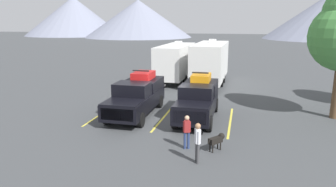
{
  "coord_description": "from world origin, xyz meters",
  "views": [
    {
      "loc": [
        4.39,
        -16.78,
        5.6
      ],
      "look_at": [
        0.0,
        1.39,
        1.2
      ],
      "focal_mm": 33.33,
      "sensor_mm": 36.0,
      "label": 1
    }
  ],
  "objects": [
    {
      "name": "lot_stripe_a",
      "position": [
        -3.87,
        0.39,
        0.0
      ],
      "size": [
        0.12,
        5.5,
        0.01
      ],
      "primitive_type": "cube",
      "color": "gold",
      "rests_on": "ground"
    },
    {
      "name": "lot_stripe_b",
      "position": [
        0.0,
        0.39,
        0.0
      ],
      "size": [
        0.12,
        5.5,
        0.01
      ],
      "primitive_type": "cube",
      "color": "gold",
      "rests_on": "ground"
    },
    {
      "name": "person_a",
      "position": [
        2.14,
        -3.94,
        0.89
      ],
      "size": [
        0.33,
        0.23,
        1.54
      ],
      "color": "navy",
      "rests_on": "ground"
    },
    {
      "name": "pickup_truck_a",
      "position": [
        -1.75,
        0.61,
        1.16
      ],
      "size": [
        2.21,
        5.86,
        2.58
      ],
      "color": "black",
      "rests_on": "ground"
    },
    {
      "name": "dog",
      "position": [
        3.48,
        -3.79,
        0.5
      ],
      "size": [
        0.69,
        0.82,
        0.74
      ],
      "color": "black",
      "rests_on": "ground"
    },
    {
      "name": "camper_trailer_b",
      "position": [
        1.58,
        10.87,
        2.07
      ],
      "size": [
        2.71,
        8.92,
        3.93
      ],
      "color": "white",
      "rests_on": "ground"
    },
    {
      "name": "camper_trailer_a",
      "position": [
        -1.76,
        11.71,
        1.93
      ],
      "size": [
        2.58,
        8.67,
        3.66
      ],
      "color": "white",
      "rests_on": "ground"
    },
    {
      "name": "mountain_ridge",
      "position": [
        9.29,
        90.33,
        7.09
      ],
      "size": [
        159.63,
        45.8,
        14.93
      ],
      "color": "gray",
      "rests_on": "ground"
    },
    {
      "name": "person_b",
      "position": [
        2.81,
        -5.24,
        0.96
      ],
      "size": [
        0.28,
        0.34,
        1.67
      ],
      "color": "#3F3F42",
      "rests_on": "ground"
    },
    {
      "name": "pickup_truck_b",
      "position": [
        1.97,
        0.6,
        1.18
      ],
      "size": [
        2.08,
        5.37,
        2.61
      ],
      "color": "black",
      "rests_on": "ground"
    },
    {
      "name": "ground_plane",
      "position": [
        0.0,
        0.0,
        0.0
      ],
      "size": [
        240.0,
        240.0,
        0.0
      ],
      "primitive_type": "plane",
      "color": "#3F4244"
    },
    {
      "name": "lot_stripe_c",
      "position": [
        3.87,
        0.39,
        0.0
      ],
      "size": [
        0.12,
        5.5,
        0.01
      ],
      "primitive_type": "cube",
      "color": "gold",
      "rests_on": "ground"
    }
  ]
}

